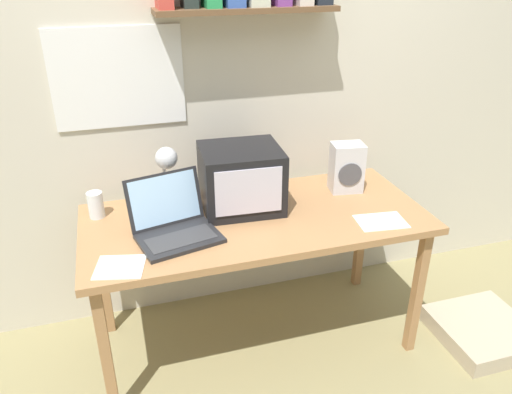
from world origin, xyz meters
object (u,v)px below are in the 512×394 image
at_px(crt_monitor, 241,178).
at_px(juice_glass, 96,206).
at_px(space_heater, 347,168).
at_px(printed_handout, 120,267).
at_px(corner_desk, 256,228).
at_px(open_notebook, 381,221).
at_px(desk_lamp, 166,166).
at_px(floor_cushion, 483,331).
at_px(laptop, 173,221).

bearing_deg(crt_monitor, juice_glass, 175.43).
relative_size(space_heater, printed_handout, 1.13).
xyz_separation_m(corner_desk, space_heater, (0.53, 0.14, 0.19)).
bearing_deg(corner_desk, open_notebook, -22.38).
height_order(printed_handout, open_notebook, same).
xyz_separation_m(crt_monitor, juice_glass, (-0.68, 0.09, -0.09)).
relative_size(space_heater, open_notebook, 1.06).
bearing_deg(desk_lamp, space_heater, -12.42).
height_order(open_notebook, floor_cushion, open_notebook).
distance_m(corner_desk, printed_handout, 0.69).
distance_m(open_notebook, floor_cushion, 0.95).
relative_size(crt_monitor, desk_lamp, 1.23).
bearing_deg(open_notebook, juice_glass, 161.09).
bearing_deg(printed_handout, crt_monitor, 31.47).
height_order(crt_monitor, desk_lamp, desk_lamp).
bearing_deg(juice_glass, crt_monitor, -7.98).
height_order(space_heater, printed_handout, space_heater).
height_order(laptop, juice_glass, laptop).
relative_size(printed_handout, floor_cushion, 0.48).
bearing_deg(crt_monitor, printed_handout, -145.12).
bearing_deg(open_notebook, laptop, 169.73).
relative_size(laptop, desk_lamp, 1.26).
height_order(crt_monitor, space_heater, crt_monitor).
bearing_deg(floor_cushion, juice_glass, 163.56).
xyz_separation_m(desk_lamp, juice_glass, (-0.34, 0.01, -0.17)).
relative_size(corner_desk, juice_glass, 12.89).
xyz_separation_m(juice_glass, printed_handout, (0.08, -0.46, -0.05)).
bearing_deg(corner_desk, crt_monitor, 109.43).
xyz_separation_m(laptop, printed_handout, (-0.24, -0.20, -0.06)).
relative_size(juice_glass, open_notebook, 0.52).
height_order(desk_lamp, space_heater, desk_lamp).
height_order(laptop, floor_cushion, laptop).
bearing_deg(floor_cushion, desk_lamp, 160.59).
bearing_deg(floor_cushion, open_notebook, 168.68).
relative_size(desk_lamp, floor_cushion, 0.68).
xyz_separation_m(corner_desk, laptop, (-0.40, -0.05, 0.13)).
distance_m(crt_monitor, floor_cushion, 1.55).
bearing_deg(space_heater, desk_lamp, -174.94).
bearing_deg(desk_lamp, printed_handout, -128.90).
bearing_deg(desk_lamp, crt_monitor, -22.72).
xyz_separation_m(laptop, desk_lamp, (0.02, 0.25, 0.16)).
xyz_separation_m(crt_monitor, laptop, (-0.36, -0.17, -0.09)).
bearing_deg(corner_desk, printed_handout, -158.40).
bearing_deg(open_notebook, desk_lamp, 155.45).
xyz_separation_m(space_heater, floor_cushion, (0.64, -0.49, -0.83)).
relative_size(juice_glass, floor_cushion, 0.27).
height_order(printed_handout, floor_cushion, printed_handout).
bearing_deg(desk_lamp, laptop, -102.68).
distance_m(juice_glass, open_notebook, 1.33).
height_order(juice_glass, printed_handout, juice_glass).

